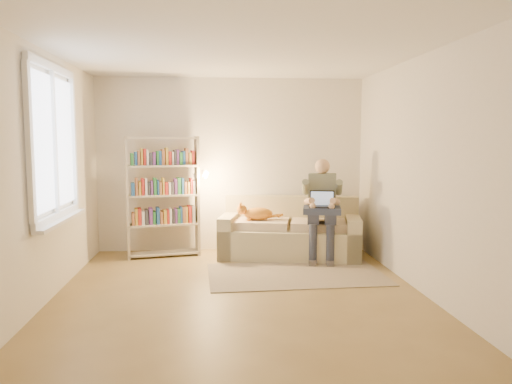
{
  "coord_description": "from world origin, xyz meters",
  "views": [
    {
      "loc": [
        -0.28,
        -5.31,
        1.68
      ],
      "look_at": [
        0.27,
        1.0,
        1.01
      ],
      "focal_mm": 35.0,
      "sensor_mm": 36.0,
      "label": 1
    }
  ],
  "objects": [
    {
      "name": "window",
      "position": [
        -1.95,
        0.2,
        1.38
      ],
      "size": [
        0.12,
        1.52,
        1.69
      ],
      "color": "white",
      "rests_on": "wall_left"
    },
    {
      "name": "cat",
      "position": [
        0.34,
        1.72,
        0.63
      ],
      "size": [
        0.63,
        0.3,
        0.23
      ],
      "rotation": [
        0.0,
        0.0,
        -0.21
      ],
      "color": "#FFA131",
      "rests_on": "sofa"
    },
    {
      "name": "wall_left",
      "position": [
        -2.0,
        0.0,
        1.3
      ],
      "size": [
        0.02,
        4.5,
        2.6
      ],
      "primitive_type": "cube",
      "color": "silver",
      "rests_on": "floor"
    },
    {
      "name": "bookshelf",
      "position": [
        -0.99,
        1.86,
        0.96
      ],
      "size": [
        1.18,
        0.45,
        1.73
      ],
      "rotation": [
        0.0,
        0.0,
        0.19
      ],
      "color": "#BFB190",
      "rests_on": "floor"
    },
    {
      "name": "wall_back",
      "position": [
        0.0,
        2.25,
        1.3
      ],
      "size": [
        4.0,
        0.02,
        2.6
      ],
      "primitive_type": "cube",
      "color": "silver",
      "rests_on": "floor"
    },
    {
      "name": "floor",
      "position": [
        0.0,
        0.0,
        0.0
      ],
      "size": [
        4.5,
        4.5,
        0.0
      ],
      "primitive_type": "plane",
      "color": "olive",
      "rests_on": "ground"
    },
    {
      "name": "rug",
      "position": [
        0.74,
        0.71,
        0.01
      ],
      "size": [
        2.21,
        1.36,
        0.01
      ],
      "primitive_type": "cube",
      "rotation": [
        0.0,
        0.0,
        0.04
      ],
      "color": "gray",
      "rests_on": "floor"
    },
    {
      "name": "sofa",
      "position": [
        0.83,
        1.74,
        0.31
      ],
      "size": [
        2.12,
        1.28,
        0.84
      ],
      "rotation": [
        0.0,
        0.0,
        -0.21
      ],
      "color": "tan",
      "rests_on": "floor"
    },
    {
      "name": "person",
      "position": [
        1.24,
        1.5,
        0.8
      ],
      "size": [
        0.5,
        0.68,
        1.41
      ],
      "rotation": [
        0.0,
        0.0,
        -0.21
      ],
      "color": "slate",
      "rests_on": "sofa"
    },
    {
      "name": "wall_front",
      "position": [
        0.0,
        -2.25,
        1.3
      ],
      "size": [
        4.0,
        0.02,
        2.6
      ],
      "primitive_type": "cube",
      "color": "silver",
      "rests_on": "floor"
    },
    {
      "name": "ceiling",
      "position": [
        0.0,
        0.0,
        2.6
      ],
      "size": [
        4.0,
        4.5,
        0.02
      ],
      "primitive_type": "cube",
      "color": "white",
      "rests_on": "wall_back"
    },
    {
      "name": "wall_right",
      "position": [
        2.0,
        0.0,
        1.3
      ],
      "size": [
        0.02,
        4.5,
        2.6
      ],
      "primitive_type": "cube",
      "color": "silver",
      "rests_on": "floor"
    },
    {
      "name": "laptop",
      "position": [
        1.2,
        1.38,
        0.81
      ],
      "size": [
        0.39,
        0.35,
        0.28
      ],
      "rotation": [
        0.0,
        0.0,
        -0.21
      ],
      "color": "black",
      "rests_on": "blanket"
    },
    {
      "name": "blanket",
      "position": [
        1.2,
        1.37,
        0.72
      ],
      "size": [
        0.58,
        0.51,
        0.09
      ],
      "primitive_type": "cube",
      "rotation": [
        0.0,
        0.0,
        -0.21
      ],
      "color": "#2A334A",
      "rests_on": "person"
    }
  ]
}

